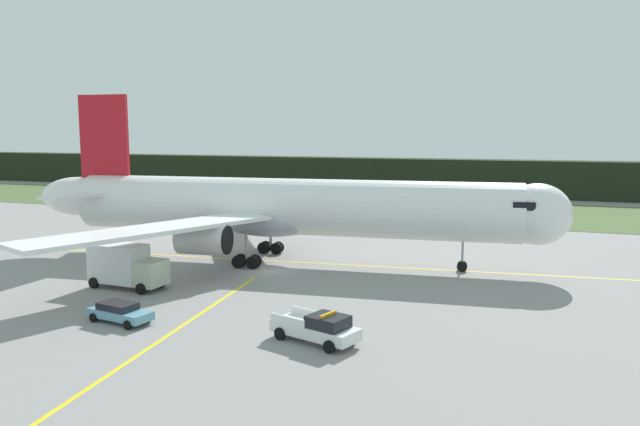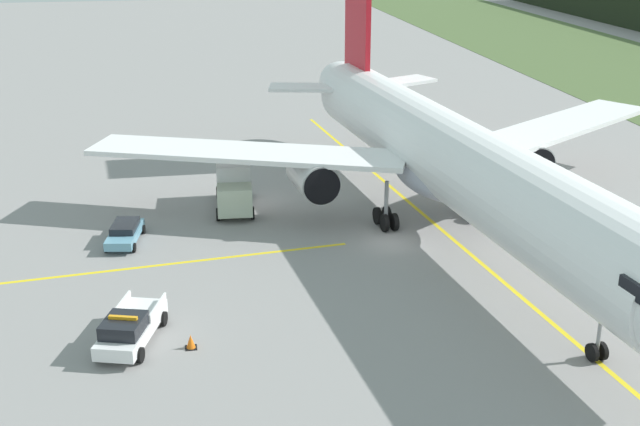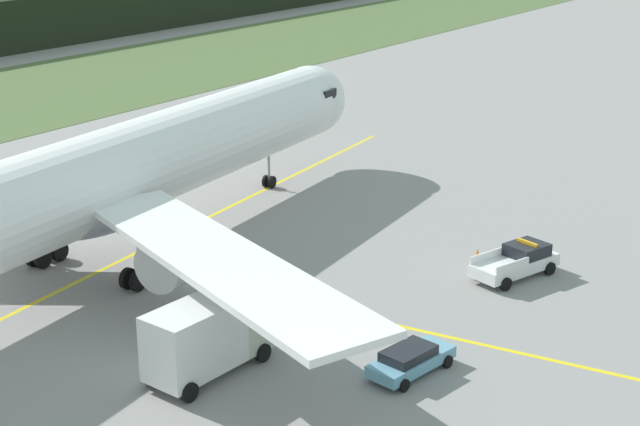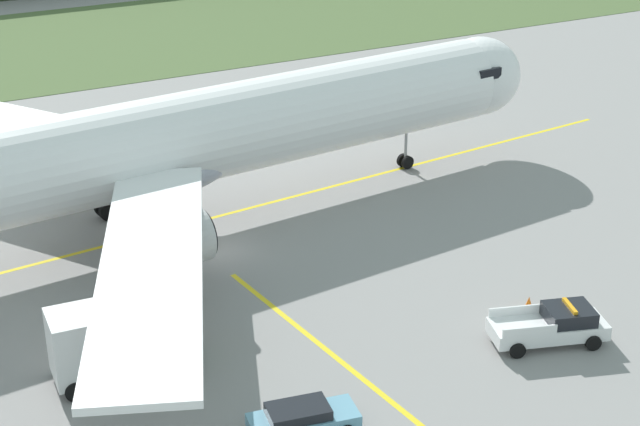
% 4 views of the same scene
% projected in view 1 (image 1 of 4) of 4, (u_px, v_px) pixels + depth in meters
% --- Properties ---
extents(ground, '(320.00, 320.00, 0.00)m').
position_uv_depth(ground, '(271.00, 271.00, 55.25)').
color(ground, gray).
extents(grass_verge, '(320.00, 30.33, 0.04)m').
position_uv_depth(grass_verge, '(393.00, 208.00, 100.01)').
color(grass_verge, '#495F34').
rests_on(grass_verge, ground).
extents(distant_tree_line, '(288.00, 5.97, 7.05)m').
position_uv_depth(distant_tree_line, '(422.00, 176.00, 122.91)').
color(distant_tree_line, black).
rests_on(distant_tree_line, ground).
extents(taxiway_centerline_main, '(67.78, 7.25, 0.01)m').
position_uv_depth(taxiway_centerline_main, '(290.00, 262.00, 59.11)').
color(taxiway_centerline_main, yellow).
rests_on(taxiway_centerline_main, ground).
extents(taxiway_centerline_spur, '(3.62, 32.33, 0.01)m').
position_uv_depth(taxiway_centerline_spur, '(161.00, 340.00, 36.97)').
color(taxiway_centerline_spur, yellow).
rests_on(taxiway_centerline_spur, ground).
extents(airliner, '(52.67, 45.47, 16.16)m').
position_uv_depth(airliner, '(283.00, 208.00, 58.57)').
color(airliner, white).
rests_on(airliner, ground).
extents(ops_pickup_truck, '(5.83, 3.59, 1.94)m').
position_uv_depth(ops_pickup_truck, '(318.00, 328.00, 36.45)').
color(ops_pickup_truck, white).
rests_on(ops_pickup_truck, ground).
extents(catering_truck, '(6.53, 3.04, 3.66)m').
position_uv_depth(catering_truck, '(126.00, 265.00, 49.09)').
color(catering_truck, '#B2BEA5').
rests_on(catering_truck, ground).
extents(staff_car, '(4.73, 2.55, 1.30)m').
position_uv_depth(staff_car, '(120.00, 312.00, 40.37)').
color(staff_car, '#629BB5').
rests_on(staff_car, ground).
extents(apron_cone, '(0.58, 0.58, 0.73)m').
position_uv_depth(apron_cone, '(348.00, 324.00, 38.92)').
color(apron_cone, black).
rests_on(apron_cone, ground).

